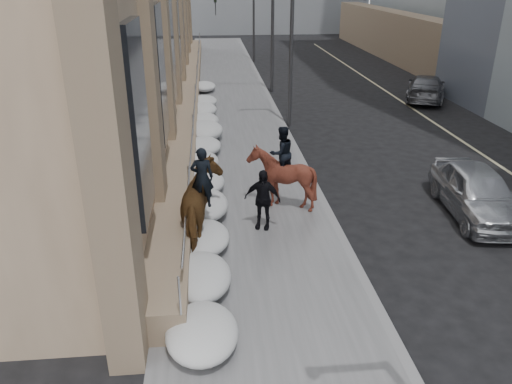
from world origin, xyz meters
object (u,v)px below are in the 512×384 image
mounted_horse_right (281,174)px  pedestrian (262,199)px  mounted_horse_left (203,204)px  car_grey (426,88)px  car_silver (477,192)px

mounted_horse_right → pedestrian: 1.64m
mounted_horse_left → pedestrian: 1.87m
mounted_horse_right → car_grey: (10.85, 14.33, -0.48)m
pedestrian → car_silver: (6.89, 0.48, -0.25)m
car_grey → mounted_horse_left: bearing=75.5°
mounted_horse_left → pedestrian: mounted_horse_left is taller
pedestrian → car_grey: pedestrian is taller
mounted_horse_left → car_grey: bearing=-128.1°
mounted_horse_left → pedestrian: size_ratio=1.50×
mounted_horse_right → pedestrian: size_ratio=1.45×
pedestrian → car_silver: size_ratio=0.40×
mounted_horse_right → car_silver: (6.12, -0.96, -0.45)m
pedestrian → car_silver: bearing=21.9°
car_silver → car_grey: bearing=78.4°
mounted_horse_right → car_silver: mounted_horse_right is taller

